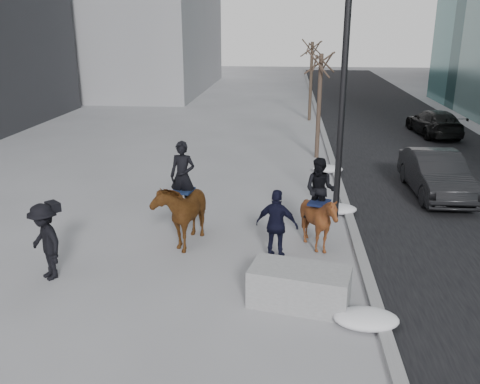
# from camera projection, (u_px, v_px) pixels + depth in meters

# --- Properties ---
(ground) EXTENTS (120.00, 120.00, 0.00)m
(ground) POSITION_uv_depth(u_px,v_px,m) (235.00, 269.00, 11.83)
(ground) COLOR gray
(ground) RESTS_ON ground
(road) EXTENTS (8.00, 90.00, 0.01)m
(road) POSITION_uv_depth(u_px,v_px,m) (431.00, 164.00, 20.66)
(road) COLOR black
(road) RESTS_ON ground
(curb) EXTENTS (0.25, 90.00, 0.12)m
(curb) POSITION_uv_depth(u_px,v_px,m) (332.00, 161.00, 21.00)
(curb) COLOR gray
(curb) RESTS_ON ground
(planter) EXTENTS (2.14, 1.39, 0.79)m
(planter) POSITION_uv_depth(u_px,v_px,m) (299.00, 287.00, 10.24)
(planter) COLOR #949497
(planter) RESTS_ON ground
(car_near) EXTENTS (1.63, 4.42, 1.44)m
(car_near) POSITION_uv_depth(u_px,v_px,m) (436.00, 174.00, 16.76)
(car_near) COLOR black
(car_near) RESTS_ON ground
(car_far) EXTENTS (2.20, 4.61, 1.30)m
(car_far) POSITION_uv_depth(u_px,v_px,m) (434.00, 123.00, 25.95)
(car_far) COLOR black
(car_far) RESTS_ON ground
(tree_near) EXTENTS (1.20, 1.20, 4.78)m
(tree_near) POSITION_uv_depth(u_px,v_px,m) (319.00, 101.00, 21.03)
(tree_near) COLOR #35261F
(tree_near) RESTS_ON ground
(tree_far) EXTENTS (1.20, 1.20, 4.99)m
(tree_far) POSITION_uv_depth(u_px,v_px,m) (311.00, 77.00, 29.42)
(tree_far) COLOR #3A2A22
(tree_far) RESTS_ON ground
(mounted_left) EXTENTS (1.26, 2.17, 2.65)m
(mounted_left) POSITION_uv_depth(u_px,v_px,m) (183.00, 206.00, 13.05)
(mounted_left) COLOR #4F270F
(mounted_left) RESTS_ON ground
(mounted_right) EXTENTS (1.61, 1.71, 2.35)m
(mounted_right) POSITION_uv_depth(u_px,v_px,m) (319.00, 214.00, 12.60)
(mounted_right) COLOR #532F10
(mounted_right) RESTS_ON ground
(feeder) EXTENTS (1.10, 0.97, 1.75)m
(feeder) POSITION_uv_depth(u_px,v_px,m) (277.00, 225.00, 12.10)
(feeder) COLOR black
(feeder) RESTS_ON ground
(camera_crew) EXTENTS (1.28, 1.23, 1.75)m
(camera_crew) POSITION_uv_depth(u_px,v_px,m) (45.00, 241.00, 11.16)
(camera_crew) COLOR black
(camera_crew) RESTS_ON ground
(lamppost) EXTENTS (0.25, 2.83, 9.09)m
(lamppost) POSITION_uv_depth(u_px,v_px,m) (345.00, 41.00, 13.69)
(lamppost) COLOR black
(lamppost) RESTS_ON ground
(snow_piles) EXTENTS (1.23, 11.25, 0.31)m
(snow_piles) POSITION_uv_depth(u_px,v_px,m) (340.00, 219.00, 14.46)
(snow_piles) COLOR silver
(snow_piles) RESTS_ON ground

